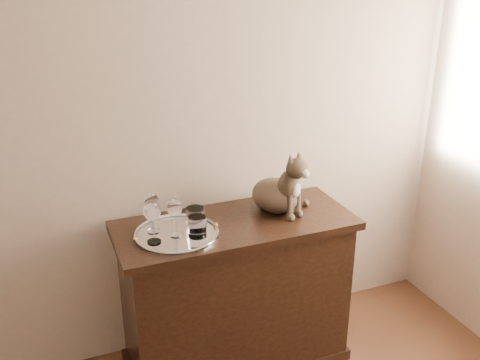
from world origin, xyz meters
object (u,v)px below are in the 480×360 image
at_px(wine_glass_d, 175,217).
at_px(cat, 276,180).
at_px(tray, 177,235).
at_px(wine_glass_c, 153,222).
at_px(tumbler_a, 197,226).
at_px(wine_glass_a, 152,213).
at_px(tumbler_c, 195,218).
at_px(sideboard, 236,294).

bearing_deg(wine_glass_d, cat, 8.93).
bearing_deg(cat, tray, 164.36).
height_order(wine_glass_c, tumbler_a, wine_glass_c).
distance_m(wine_glass_a, wine_glass_d, 0.12).
relative_size(wine_glass_c, cat, 0.60).
distance_m(tray, wine_glass_d, 0.10).
height_order(tray, tumbler_a, tumbler_a).
distance_m(tray, cat, 0.58).
bearing_deg(wine_glass_a, cat, 0.98).
distance_m(wine_glass_d, tumbler_c, 0.13).
relative_size(wine_glass_c, tumbler_c, 2.05).
distance_m(tumbler_a, cat, 0.50).
relative_size(tray, cat, 1.16).
xyz_separation_m(sideboard, cat, (0.24, 0.05, 0.60)).
bearing_deg(cat, sideboard, 167.39).
distance_m(tray, wine_glass_a, 0.15).
relative_size(wine_glass_d, cat, 0.55).
distance_m(wine_glass_a, cat, 0.65).
bearing_deg(wine_glass_d, wine_glass_a, 139.31).
relative_size(sideboard, tumbler_a, 12.10).
bearing_deg(tumbler_c, tray, -161.50).
height_order(wine_glass_c, tumbler_c, wine_glass_c).
xyz_separation_m(wine_glass_a, tumbler_c, (0.20, -0.03, -0.05)).
height_order(sideboard, wine_glass_a, wine_glass_a).
bearing_deg(tumbler_a, sideboard, 21.21).
bearing_deg(wine_glass_c, sideboard, 9.25).
bearing_deg(cat, wine_glass_d, 165.33).
bearing_deg(wine_glass_c, cat, 9.88).
relative_size(tray, tumbler_c, 3.97).
xyz_separation_m(tumbler_c, cat, (0.45, 0.04, 0.11)).
xyz_separation_m(wine_glass_d, tumbler_a, (0.09, -0.05, -0.05)).
bearing_deg(cat, wine_glass_a, 157.38).
distance_m(sideboard, wine_glass_a, 0.67).
height_order(tumbler_a, tumbler_c, tumbler_c).
xyz_separation_m(sideboard, tray, (-0.31, -0.03, 0.43)).
xyz_separation_m(wine_glass_a, tumbler_a, (0.18, -0.12, -0.05)).
relative_size(sideboard, tumbler_c, 11.92).
bearing_deg(wine_glass_d, tray, 58.39).
distance_m(tumbler_c, cat, 0.46).
xyz_separation_m(sideboard, tumbler_c, (-0.21, 0.00, 0.48)).
height_order(tray, wine_glass_d, wine_glass_d).
relative_size(sideboard, wine_glass_a, 6.16).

